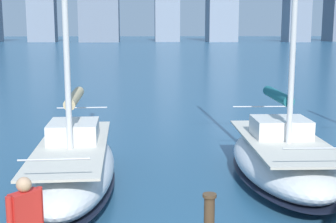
{
  "coord_description": "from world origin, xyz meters",
  "views": [
    {
      "loc": [
        0.31,
        7.05,
        4.5
      ],
      "look_at": [
        -0.55,
        -5.99,
        2.2
      ],
      "focal_mm": 50.0,
      "sensor_mm": 36.0,
      "label": 1
    }
  ],
  "objects": [
    {
      "name": "sailboat_teal",
      "position": [
        -3.99,
        -6.17,
        0.75
      ],
      "size": [
        2.94,
        6.62,
        11.1
      ],
      "color": "silver",
      "rests_on": "ground"
    },
    {
      "name": "sailboat_tan",
      "position": [
        2.14,
        -5.82,
        0.76
      ],
      "size": [
        2.49,
        7.29,
        9.92
      ],
      "color": "silver",
      "rests_on": "ground"
    },
    {
      "name": "person_red_shirt",
      "position": [
        2.03,
        0.21,
        1.64
      ],
      "size": [
        0.46,
        0.49,
        1.72
      ],
      "color": "#2D3347",
      "rests_on": "dock_pier"
    },
    {
      "name": "mooring_post",
      "position": [
        -1.0,
        -1.1,
        1.07
      ],
      "size": [
        0.26,
        0.26,
        0.91
      ],
      "color": "#423323",
      "rests_on": "dock_pier"
    }
  ]
}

